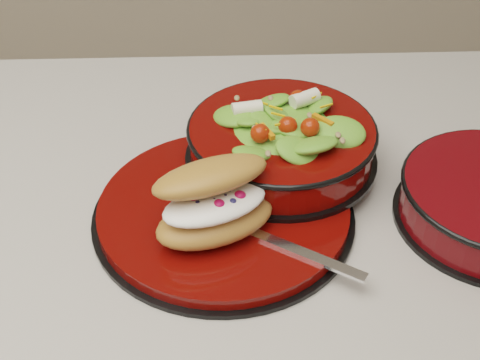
{
  "coord_description": "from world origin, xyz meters",
  "views": [
    {
      "loc": [
        0.14,
        -0.61,
        1.43
      ],
      "look_at": [
        0.16,
        -0.01,
        0.94
      ],
      "focal_mm": 50.0,
      "sensor_mm": 36.0,
      "label": 1
    }
  ],
  "objects_px": {
    "dinner_plate": "(224,211)",
    "fork": "(283,245)",
    "salad_bowl": "(282,135)",
    "croissant": "(215,202)"
  },
  "relations": [
    {
      "from": "salad_bowl",
      "to": "fork",
      "type": "xyz_separation_m",
      "value": [
        -0.01,
        -0.16,
        -0.03
      ]
    },
    {
      "from": "dinner_plate",
      "to": "fork",
      "type": "distance_m",
      "value": 0.09
    },
    {
      "from": "salad_bowl",
      "to": "croissant",
      "type": "distance_m",
      "value": 0.15
    },
    {
      "from": "croissant",
      "to": "fork",
      "type": "bearing_deg",
      "value": -45.96
    },
    {
      "from": "dinner_plate",
      "to": "croissant",
      "type": "relative_size",
      "value": 2.0
    },
    {
      "from": "salad_bowl",
      "to": "croissant",
      "type": "height_order",
      "value": "salad_bowl"
    },
    {
      "from": "croissant",
      "to": "fork",
      "type": "relative_size",
      "value": 0.96
    },
    {
      "from": "croissant",
      "to": "fork",
      "type": "distance_m",
      "value": 0.09
    },
    {
      "from": "dinner_plate",
      "to": "salad_bowl",
      "type": "bearing_deg",
      "value": 49.73
    },
    {
      "from": "salad_bowl",
      "to": "fork",
      "type": "height_order",
      "value": "salad_bowl"
    }
  ]
}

